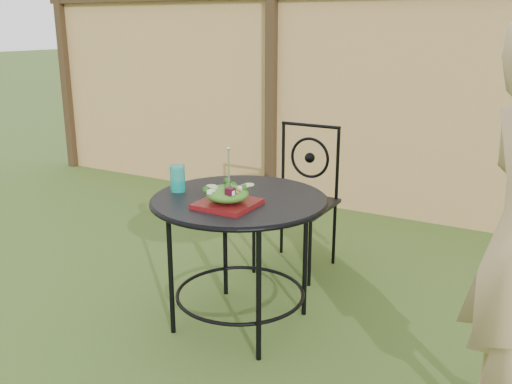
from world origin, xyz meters
TOP-DOWN VIEW (x-y plane):
  - ground at (0.00, 0.00)m, footprint 60.00×60.00m
  - fence at (-0.00, 2.19)m, footprint 8.00×0.12m
  - patio_table at (-0.33, -0.01)m, footprint 0.92×0.92m
  - patio_chair at (-0.40, 0.86)m, footprint 0.46×0.46m
  - salad_plate at (-0.30, -0.17)m, footprint 0.27×0.27m
  - salad at (-0.30, -0.17)m, footprint 0.21×0.21m
  - fork at (-0.29, -0.17)m, footprint 0.01×0.01m
  - drinking_glass at (-0.68, -0.08)m, footprint 0.08×0.08m

SIDE VIEW (x-z plane):
  - ground at x=0.00m, z-range 0.00..0.00m
  - patio_chair at x=-0.40m, z-range 0.03..0.98m
  - patio_table at x=-0.33m, z-range 0.22..0.95m
  - salad_plate at x=-0.30m, z-range 0.72..0.75m
  - salad at x=-0.30m, z-range 0.75..0.83m
  - drinking_glass at x=-0.68m, z-range 0.72..0.86m
  - fork at x=-0.29m, z-range 0.83..1.01m
  - fence at x=0.00m, z-range 0.00..1.90m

